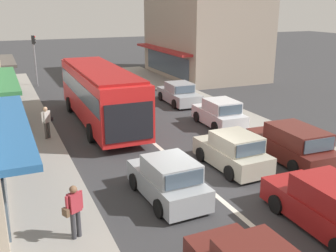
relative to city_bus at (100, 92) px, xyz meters
name	(u,v)px	position (x,y,z in m)	size (l,w,h in m)	color
ground_plane	(195,178)	(1.54, -8.76, -1.88)	(140.00, 140.00, 0.00)	#353538
lane_centre_line	(157,146)	(1.54, -4.76, -1.88)	(0.20, 28.00, 0.01)	silver
sidewalk_left	(5,151)	(-5.26, -2.76, -1.81)	(5.20, 44.00, 0.14)	gray
kerb_right	(242,120)	(7.74, -2.76, -1.82)	(2.80, 44.00, 0.12)	gray
building_right_far	(204,24)	(13.02, 11.86, 2.94)	(8.76, 11.64, 9.65)	gray
city_bus	(100,92)	(0.00, 0.00, 0.00)	(2.83, 10.88, 3.23)	red
hatchback_adjacent_lane_lead	(168,180)	(-0.13, -9.95, -1.17)	(1.94, 3.77, 1.54)	#9EA3A8
wagon_behind_bus_mid	(332,208)	(3.57, -13.75, -1.14)	(1.99, 4.53, 1.58)	maroon
hatchback_queue_gap_filler	(233,152)	(3.44, -8.48, -1.17)	(1.93, 3.76, 1.54)	#B7B29E
parked_wagon_kerb_second	(293,145)	(6.25, -8.86, -1.14)	(2.05, 4.56, 1.58)	#561E19
parked_hatchback_kerb_third	(220,114)	(5.99, -3.11, -1.17)	(1.89, 3.74, 1.54)	silver
parked_sedan_kerb_rear	(179,94)	(6.18, 2.67, -1.22)	(1.98, 4.24, 1.47)	#9EA3A8
traffic_light_downstreet	(34,52)	(-2.22, 12.84, 0.97)	(0.33, 0.24, 4.20)	gray
pedestrian_with_handbag_near	(47,120)	(-3.22, -1.86, -0.81)	(0.59, 0.52, 1.63)	#4C4742
pedestrian_browsing_midblock	(74,209)	(-3.62, -11.33, -0.81)	(0.63, 0.46, 1.63)	#333338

